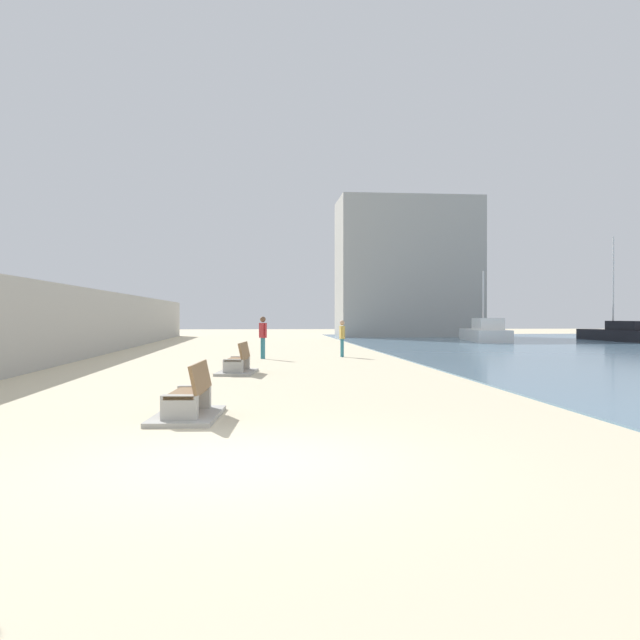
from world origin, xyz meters
TOP-DOWN VIEW (x-y plane):
  - ground_plane at (0.00, 18.00)m, footprint 120.00×120.00m
  - seawall at (-7.50, 18.00)m, footprint 0.80×64.00m
  - bench_near at (-1.10, 3.45)m, footprint 1.25×2.17m
  - bench_far at (-0.56, 12.09)m, footprint 1.35×2.22m
  - person_walking at (3.72, 19.64)m, footprint 0.22×0.53m
  - person_standing at (0.25, 18.76)m, footprint 0.33×0.46m
  - boat_far_left at (15.75, 34.93)m, footprint 3.20×7.37m
  - boat_distant at (25.26, 34.48)m, footprint 2.08×7.64m
  - harbor_building at (12.84, 46.00)m, footprint 12.00×6.00m

SIDE VIEW (x-z plane):
  - ground_plane at x=0.00m, z-range 0.00..0.00m
  - bench_near at x=-1.10m, z-range -0.26..0.72m
  - bench_far at x=-0.56m, z-range -0.26..0.72m
  - boat_distant at x=25.26m, z-range -3.11..4.31m
  - boat_far_left at x=15.75m, z-range -1.83..3.11m
  - person_walking at x=3.72m, z-range 0.13..1.74m
  - person_standing at x=0.25m, z-range 0.16..1.94m
  - seawall at x=-7.50m, z-range 0.00..2.99m
  - harbor_building at x=12.84m, z-range 0.00..11.85m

